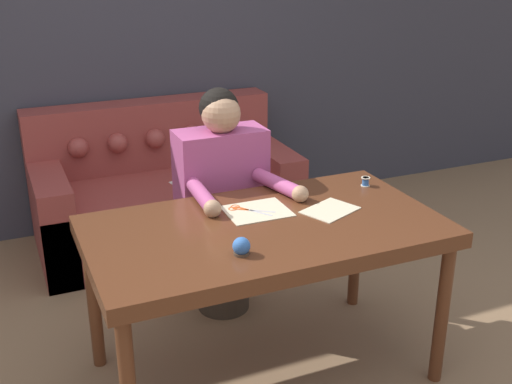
{
  "coord_description": "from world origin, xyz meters",
  "views": [
    {
      "loc": [
        -0.89,
        -2.23,
        1.89
      ],
      "look_at": [
        0.15,
        0.18,
        0.86
      ],
      "focal_mm": 45.0,
      "sensor_mm": 36.0,
      "label": 1
    }
  ],
  "objects_px": {
    "thread_spool": "(365,182)",
    "pin_cushion": "(241,247)",
    "couch": "(164,195)",
    "scissors": "(243,210)",
    "person": "(222,203)",
    "dining_table": "(265,239)"
  },
  "relations": [
    {
      "from": "couch",
      "to": "thread_spool",
      "type": "distance_m",
      "value": 1.59
    },
    {
      "from": "couch",
      "to": "pin_cushion",
      "type": "height_order",
      "value": "couch"
    },
    {
      "from": "couch",
      "to": "thread_spool",
      "type": "relative_size",
      "value": 36.61
    },
    {
      "from": "couch",
      "to": "thread_spool",
      "type": "height_order",
      "value": "couch"
    },
    {
      "from": "couch",
      "to": "dining_table",
      "type": "bearing_deg",
      "value": -88.94
    },
    {
      "from": "dining_table",
      "to": "couch",
      "type": "height_order",
      "value": "couch"
    },
    {
      "from": "dining_table",
      "to": "person",
      "type": "bearing_deg",
      "value": 87.64
    },
    {
      "from": "couch",
      "to": "person",
      "type": "relative_size",
      "value": 1.35
    },
    {
      "from": "person",
      "to": "thread_spool",
      "type": "bearing_deg",
      "value": -31.17
    },
    {
      "from": "dining_table",
      "to": "person",
      "type": "height_order",
      "value": "person"
    },
    {
      "from": "dining_table",
      "to": "couch",
      "type": "relative_size",
      "value": 0.92
    },
    {
      "from": "dining_table",
      "to": "thread_spool",
      "type": "bearing_deg",
      "value": 19.1
    },
    {
      "from": "person",
      "to": "pin_cushion",
      "type": "xyz_separation_m",
      "value": [
        -0.22,
        -0.82,
        0.17
      ]
    },
    {
      "from": "pin_cushion",
      "to": "dining_table",
      "type": "bearing_deg",
      "value": 48.27
    },
    {
      "from": "scissors",
      "to": "thread_spool",
      "type": "height_order",
      "value": "thread_spool"
    },
    {
      "from": "dining_table",
      "to": "scissors",
      "type": "height_order",
      "value": "scissors"
    },
    {
      "from": "thread_spool",
      "to": "dining_table",
      "type": "bearing_deg",
      "value": -160.9
    },
    {
      "from": "couch",
      "to": "scissors",
      "type": "distance_m",
      "value": 1.47
    },
    {
      "from": "scissors",
      "to": "person",
      "type": "bearing_deg",
      "value": 82.87
    },
    {
      "from": "person",
      "to": "pin_cushion",
      "type": "distance_m",
      "value": 0.87
    },
    {
      "from": "thread_spool",
      "to": "pin_cushion",
      "type": "bearing_deg",
      "value": -152.06
    },
    {
      "from": "person",
      "to": "scissors",
      "type": "relative_size",
      "value": 6.6
    }
  ]
}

